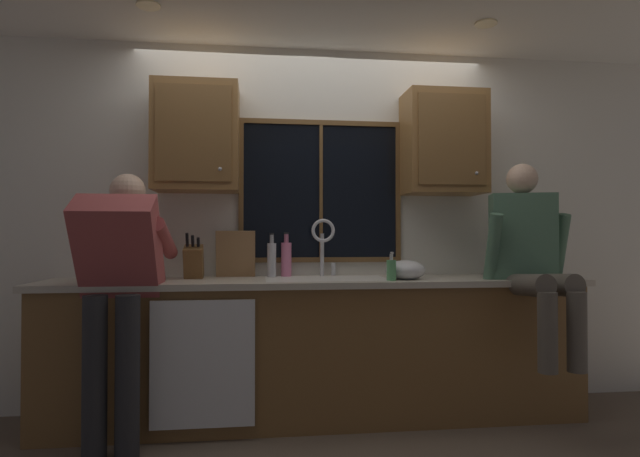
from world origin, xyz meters
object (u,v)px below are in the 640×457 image
mixing_bowl (405,270)px  soap_dispenser (391,270)px  person_standing (118,277)px  cutting_board (236,254)px  knife_block (194,262)px  person_sitting_on_counter (531,251)px  bottle_green_glass (272,259)px  bottle_tall_clear (286,258)px

mixing_bowl → soap_dispenser: (-0.12, -0.11, 0.01)m
person_standing → cutting_board: size_ratio=4.89×
person_standing → knife_block: bearing=49.1°
cutting_board → person_standing: bearing=-139.6°
person_sitting_on_counter → person_standing: bearing=-178.7°
bottle_green_glass → person_sitting_on_counter: bearing=-14.8°
person_standing → person_sitting_on_counter: person_sitting_on_counter is taller
cutting_board → soap_dispenser: (0.99, -0.42, -0.09)m
bottle_tall_clear → soap_dispenser: bearing=-33.3°
bottle_green_glass → cutting_board: bearing=167.6°
person_sitting_on_counter → bottle_tall_clear: (-1.54, 0.49, -0.06)m
knife_block → soap_dispenser: (1.26, -0.30, -0.04)m
person_sitting_on_counter → cutting_board: size_ratio=3.90×
person_sitting_on_counter → soap_dispenser: 0.91m
person_standing → mixing_bowl: person_standing is taller
person_sitting_on_counter → bottle_tall_clear: size_ratio=4.11×
person_standing → bottle_green_glass: bearing=28.9°
soap_dispenser → cutting_board: bearing=157.0°
person_sitting_on_counter → mixing_bowl: person_sitting_on_counter is taller
person_sitting_on_counter → bottle_green_glass: person_sitting_on_counter is taller
knife_block → soap_dispenser: knife_block is taller
knife_block → soap_dispenser: size_ratio=1.76×
mixing_bowl → bottle_tall_clear: bottle_tall_clear is taller
soap_dispenser → bottle_green_glass: bottle_green_glass is taller
soap_dispenser → bottle_tall_clear: 0.77m
person_sitting_on_counter → knife_block: 2.19m
person_sitting_on_counter → bottle_tall_clear: bearing=162.4°
person_standing → bottle_green_glass: person_standing is taller
person_sitting_on_counter → soap_dispenser: person_sitting_on_counter is taller
knife_block → cutting_board: cutting_board is taller
person_standing → knife_block: (0.37, 0.43, 0.06)m
bottle_green_glass → mixing_bowl: bearing=-16.6°
person_sitting_on_counter → knife_block: bearing=170.3°
person_standing → mixing_bowl: (1.75, 0.23, 0.01)m
person_sitting_on_counter → soap_dispenser: (-0.90, 0.07, -0.11)m
cutting_board → knife_block: bearing=-156.4°
person_sitting_on_counter → bottle_green_glass: size_ratio=4.16×
knife_block → bottle_tall_clear: bearing=10.8°
bottle_tall_clear → mixing_bowl: bearing=-22.3°
mixing_bowl → person_standing: bearing=-172.5°
knife_block → bottle_green_glass: 0.52m
cutting_board → soap_dispenser: 1.08m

